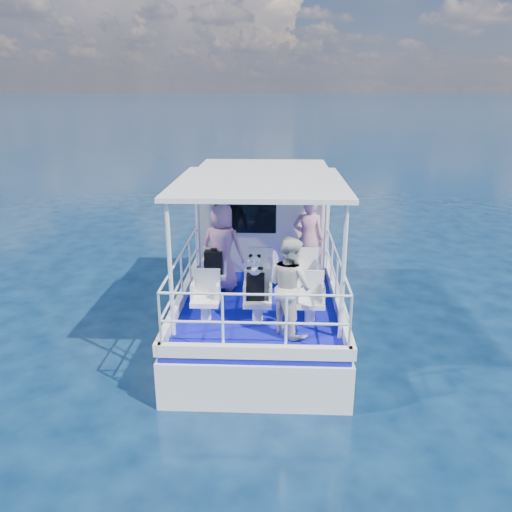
# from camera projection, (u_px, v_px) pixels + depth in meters

# --- Properties ---
(ground) EXTENTS (2000.00, 2000.00, 0.00)m
(ground) POSITION_uv_depth(u_px,v_px,m) (260.00, 337.00, 10.00)
(ground) COLOR #061832
(ground) RESTS_ON ground
(hull) EXTENTS (3.00, 7.00, 1.60)m
(hull) POSITION_uv_depth(u_px,v_px,m) (261.00, 315.00, 10.95)
(hull) COLOR white
(hull) RESTS_ON ground
(deck) EXTENTS (2.90, 6.90, 0.10)m
(deck) POSITION_uv_depth(u_px,v_px,m) (261.00, 279.00, 10.68)
(deck) COLOR #0B0A92
(deck) RESTS_ON hull
(cabin) EXTENTS (2.85, 2.00, 2.20)m
(cabin) POSITION_uv_depth(u_px,v_px,m) (263.00, 213.00, 11.55)
(cabin) COLOR white
(cabin) RESTS_ON deck
(canopy) EXTENTS (3.00, 3.20, 0.08)m
(canopy) POSITION_uv_depth(u_px,v_px,m) (260.00, 183.00, 8.82)
(canopy) COLOR white
(canopy) RESTS_ON cabin
(canopy_posts) EXTENTS (2.77, 2.97, 2.20)m
(canopy_posts) POSITION_uv_depth(u_px,v_px,m) (259.00, 245.00, 9.13)
(canopy_posts) COLOR white
(canopy_posts) RESTS_ON deck
(railings) EXTENTS (2.84, 3.59, 1.00)m
(railings) POSITION_uv_depth(u_px,v_px,m) (259.00, 282.00, 9.01)
(railings) COLOR white
(railings) RESTS_ON deck
(seat_port_fwd) EXTENTS (0.48, 0.46, 0.38)m
(seat_port_fwd) POSITION_uv_depth(u_px,v_px,m) (215.00, 282.00, 9.88)
(seat_port_fwd) COLOR white
(seat_port_fwd) RESTS_ON deck
(seat_center_fwd) EXTENTS (0.48, 0.46, 0.38)m
(seat_center_fwd) POSITION_uv_depth(u_px,v_px,m) (260.00, 282.00, 9.84)
(seat_center_fwd) COLOR white
(seat_center_fwd) RESTS_ON deck
(seat_stbd_fwd) EXTENTS (0.48, 0.46, 0.38)m
(seat_stbd_fwd) POSITION_uv_depth(u_px,v_px,m) (306.00, 283.00, 9.81)
(seat_stbd_fwd) COLOR white
(seat_stbd_fwd) RESTS_ON deck
(seat_port_aft) EXTENTS (0.48, 0.46, 0.38)m
(seat_port_aft) POSITION_uv_depth(u_px,v_px,m) (206.00, 309.00, 8.65)
(seat_port_aft) COLOR white
(seat_port_aft) RESTS_ON deck
(seat_center_aft) EXTENTS (0.48, 0.46, 0.38)m
(seat_center_aft) POSITION_uv_depth(u_px,v_px,m) (258.00, 310.00, 8.61)
(seat_center_aft) COLOR white
(seat_center_aft) RESTS_ON deck
(seat_stbd_aft) EXTENTS (0.48, 0.46, 0.38)m
(seat_stbd_aft) POSITION_uv_depth(u_px,v_px,m) (310.00, 311.00, 8.58)
(seat_stbd_aft) COLOR white
(seat_stbd_aft) RESTS_ON deck
(passenger_port_fwd) EXTENTS (0.74, 0.61, 1.73)m
(passenger_port_fwd) POSITION_uv_depth(u_px,v_px,m) (222.00, 247.00, 9.79)
(passenger_port_fwd) COLOR #C07C9E
(passenger_port_fwd) RESTS_ON deck
(passenger_stbd_fwd) EXTENTS (0.64, 0.42, 1.74)m
(passenger_stbd_fwd) POSITION_uv_depth(u_px,v_px,m) (308.00, 238.00, 10.36)
(passenger_stbd_fwd) COLOR #C47F9E
(passenger_stbd_fwd) RESTS_ON deck
(passenger_stbd_aft) EXTENTS (0.98, 1.01, 1.63)m
(passenger_stbd_aft) POSITION_uv_depth(u_px,v_px,m) (290.00, 286.00, 7.98)
(passenger_stbd_aft) COLOR silver
(passenger_stbd_aft) RESTS_ON deck
(backpack_port) EXTENTS (0.35, 0.20, 0.46)m
(backpack_port) POSITION_uv_depth(u_px,v_px,m) (214.00, 262.00, 9.73)
(backpack_port) COLOR black
(backpack_port) RESTS_ON seat_port_fwd
(backpack_center) EXTENTS (0.31, 0.17, 0.46)m
(backpack_center) POSITION_uv_depth(u_px,v_px,m) (255.00, 287.00, 8.49)
(backpack_center) COLOR black
(backpack_center) RESTS_ON seat_center_aft
(compact_camera) EXTENTS (0.11, 0.06, 0.06)m
(compact_camera) POSITION_uv_depth(u_px,v_px,m) (213.00, 250.00, 9.63)
(compact_camera) COLOR black
(compact_camera) RESTS_ON backpack_port
(panda) EXTENTS (0.23, 0.20, 0.36)m
(panda) POSITION_uv_depth(u_px,v_px,m) (255.00, 265.00, 8.34)
(panda) COLOR white
(panda) RESTS_ON backpack_center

